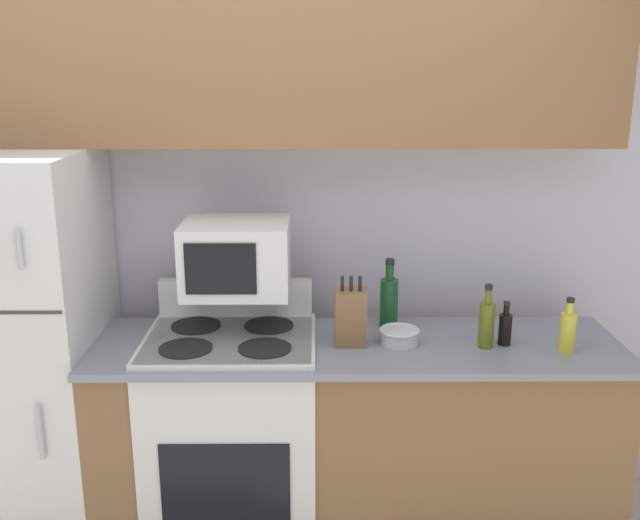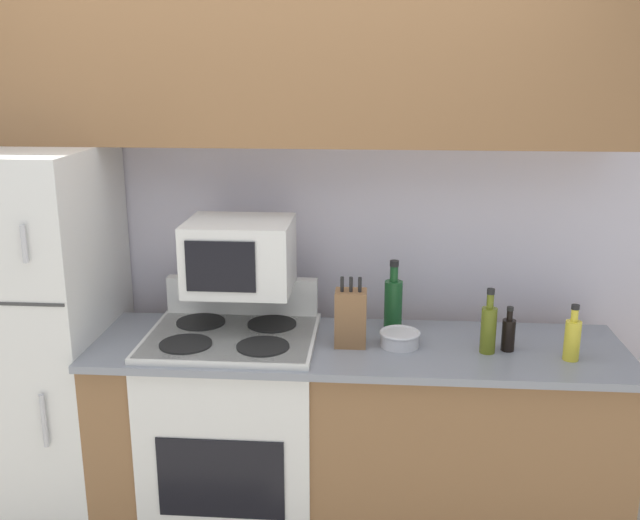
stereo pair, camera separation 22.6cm
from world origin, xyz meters
name	(u,v)px [view 2 (the right image)]	position (x,y,z in m)	size (l,w,h in m)	color
wall_back	(281,228)	(0.00, 0.73, 1.27)	(8.00, 0.05, 2.55)	silver
lower_cabinets	(356,443)	(0.36, 0.28, 0.46)	(2.13, 0.60, 0.91)	brown
refrigerator	(26,343)	(-1.07, 0.35, 0.84)	(0.73, 0.72, 1.67)	silver
upper_cabinets	(273,64)	(0.00, 0.55, 2.00)	(2.86, 0.31, 0.65)	brown
stove	(235,434)	(-0.15, 0.27, 0.48)	(0.69, 0.59, 1.10)	silver
microwave	(240,255)	(-0.12, 0.37, 1.24)	(0.43, 0.36, 0.29)	silver
knife_block	(351,318)	(0.34, 0.25, 1.03)	(0.12, 0.10, 0.29)	brown
bowl	(400,338)	(0.53, 0.26, 0.94)	(0.16, 0.16, 0.06)	silver
bottle_soy_sauce	(508,333)	(0.95, 0.25, 0.98)	(0.05, 0.05, 0.18)	black
bottle_olive_oil	(488,328)	(0.87, 0.22, 1.01)	(0.06, 0.06, 0.26)	#5B6619
bottle_cooking_spray	(572,338)	(1.18, 0.17, 1.00)	(0.06, 0.06, 0.22)	gold
bottle_wine_green	(393,302)	(0.51, 0.45, 1.03)	(0.08, 0.08, 0.30)	#194C23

